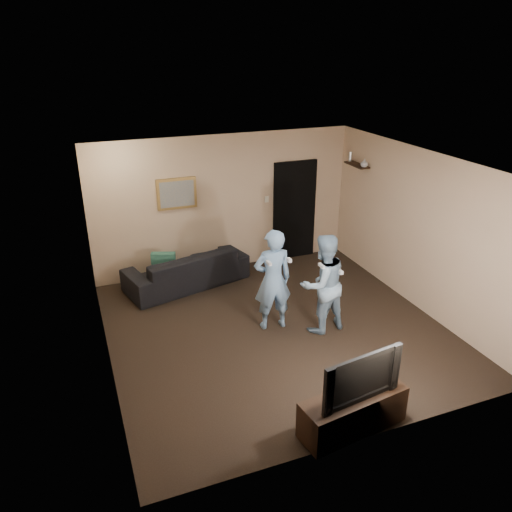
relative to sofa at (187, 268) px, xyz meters
name	(u,v)px	position (x,y,z in m)	size (l,w,h in m)	color
ground	(276,329)	(0.91, -2.00, -0.32)	(5.00, 5.00, 0.00)	black
ceiling	(279,164)	(0.91, -2.00, 2.28)	(5.00, 5.00, 0.04)	silver
wall_back	(224,204)	(0.91, 0.50, 0.98)	(5.00, 0.04, 2.60)	tan
wall_front	(374,341)	(0.91, -4.50, 0.98)	(5.00, 0.04, 2.60)	tan
wall_left	(99,280)	(-1.59, -2.00, 0.98)	(0.04, 5.00, 2.60)	tan
wall_right	(419,230)	(3.41, -2.00, 0.98)	(0.04, 5.00, 2.60)	tan
sofa	(187,268)	(0.00, 0.00, 0.00)	(2.21, 0.86, 0.65)	black
throw_pillow	(164,264)	(-0.41, 0.00, 0.16)	(0.42, 0.13, 0.42)	#1B5243
painting_frame	(177,194)	(0.01, 0.47, 1.28)	(0.72, 0.05, 0.57)	olive
painting_canvas	(177,194)	(0.01, 0.44, 1.28)	(0.62, 0.01, 0.47)	slate
doorway	(294,211)	(2.36, 0.47, 0.68)	(0.90, 0.06, 2.00)	black
light_switch	(267,199)	(1.76, 0.47, 0.98)	(0.08, 0.02, 0.12)	silver
wall_shelf	(357,165)	(3.30, -0.20, 1.67)	(0.20, 0.60, 0.03)	black
shelf_vase	(364,163)	(3.30, -0.45, 1.75)	(0.14, 0.14, 0.15)	#B2B2B7
shelf_figurine	(350,157)	(3.30, 0.05, 1.77)	(0.06, 0.06, 0.18)	silver
tv_console	(353,412)	(0.86, -4.32, -0.07)	(1.28, 0.41, 0.46)	black
television	(357,374)	(0.86, -4.32, 0.45)	(1.03, 0.14, 0.59)	black
wii_player_left	(273,280)	(0.89, -1.91, 0.49)	(0.62, 0.51, 1.62)	#77A2CE
wii_player_right	(323,284)	(1.55, -2.25, 0.46)	(0.83, 0.69, 1.56)	#8AACC8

